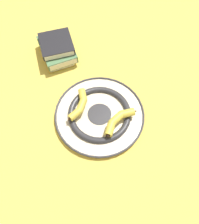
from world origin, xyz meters
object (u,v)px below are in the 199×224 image
at_px(banana_a, 80,105).
at_px(banana_b, 119,119).
at_px(decorative_bowl, 100,114).
at_px(book_stack, 57,49).

height_order(banana_a, banana_b, banana_b).
relative_size(decorative_bowl, banana_a, 2.53).
distance_m(banana_a, book_stack, 0.33).
relative_size(banana_b, book_stack, 0.73).
bearing_deg(banana_a, banana_b, -94.96).
height_order(banana_a, book_stack, book_stack).
distance_m(decorative_bowl, book_stack, 0.39).
xyz_separation_m(banana_a, banana_b, (-0.15, -0.07, 0.00)).
relative_size(banana_a, banana_b, 0.85).
xyz_separation_m(decorative_bowl, banana_a, (0.07, 0.04, 0.03)).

